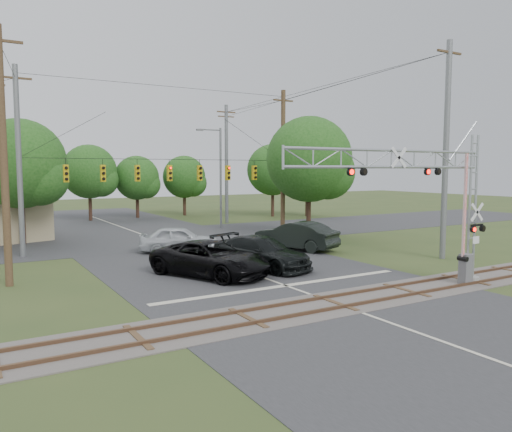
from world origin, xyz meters
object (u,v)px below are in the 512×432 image
car_dark (261,253)px  crossing_gantry (426,193)px  pickup_black (211,259)px  sedan_silver (179,239)px  traffic_signal_span (181,165)px  streetlight (219,173)px

car_dark → crossing_gantry: bearing=-84.5°
crossing_gantry → pickup_black: crossing_gantry is taller
crossing_gantry → sedan_silver: crossing_gantry is taller
traffic_signal_span → sedan_silver: size_ratio=3.87×
sedan_silver → streetlight: (8.03, 10.39, 4.18)m
traffic_signal_span → sedan_silver: (-1.54, -3.28, -4.76)m
crossing_gantry → traffic_signal_span: 18.79m
crossing_gantry → streetlight: streetlight is taller
car_dark → sedan_silver: size_ratio=1.19×
crossing_gantry → pickup_black: 10.67m
sedan_silver → streetlight: streetlight is taller
traffic_signal_span → streetlight: 9.64m
pickup_black → streetlight: streetlight is taller
traffic_signal_span → pickup_black: traffic_signal_span is taller
crossing_gantry → pickup_black: (-6.66, 7.60, -3.44)m
crossing_gantry → car_dark: size_ratio=1.87×
car_dark → streetlight: streetlight is taller
traffic_signal_span → pickup_black: size_ratio=3.06×
pickup_black → car_dark: pickup_black is taller
crossing_gantry → sedan_silver: bearing=109.5°
pickup_black → sedan_silver: (1.33, 7.48, -0.03)m
pickup_black → streetlight: bearing=37.4°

